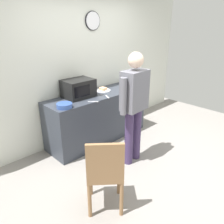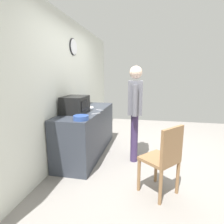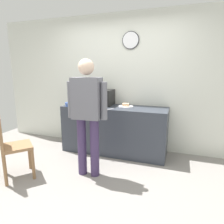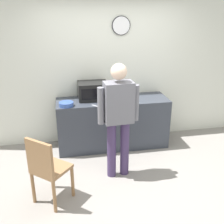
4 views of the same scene
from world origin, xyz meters
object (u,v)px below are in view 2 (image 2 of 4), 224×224
(fork_utensil, at_px, (100,110))
(spoon_utensil, at_px, (96,114))
(microwave, at_px, (75,105))
(wooden_chair, at_px, (164,157))
(sandwich_plate, at_px, (87,107))
(salad_bowl, at_px, (81,118))
(person_standing, at_px, (135,106))

(fork_utensil, relative_size, spoon_utensil, 1.00)
(microwave, height_order, fork_utensil, microwave)
(fork_utensil, xyz_separation_m, wooden_chair, (-1.10, -1.14, -0.36))
(wooden_chair, bearing_deg, microwave, 63.06)
(sandwich_plate, relative_size, spoon_utensil, 1.61)
(microwave, height_order, salad_bowl, microwave)
(spoon_utensil, distance_m, person_standing, 0.71)
(sandwich_plate, height_order, wooden_chair, sandwich_plate)
(salad_bowl, relative_size, person_standing, 0.14)
(sandwich_plate, bearing_deg, wooden_chair, -131.40)
(spoon_utensil, bearing_deg, wooden_chair, -124.40)
(wooden_chair, bearing_deg, salad_bowl, 76.51)
(spoon_utensil, bearing_deg, microwave, 91.17)
(fork_utensil, xyz_separation_m, spoon_utensil, (-0.33, -0.02, 0.00))
(wooden_chair, bearing_deg, fork_utensil, 46.08)
(fork_utensil, xyz_separation_m, person_standing, (-0.10, -0.68, 0.11))
(person_standing, bearing_deg, salad_bowl, 133.20)
(microwave, relative_size, wooden_chair, 0.53)
(salad_bowl, relative_size, wooden_chair, 0.25)
(microwave, relative_size, salad_bowl, 2.14)
(salad_bowl, xyz_separation_m, person_standing, (0.71, -0.75, 0.08))
(fork_utensil, relative_size, person_standing, 0.10)
(person_standing, xyz_separation_m, wooden_chair, (-1.00, -0.46, -0.47))
(sandwich_plate, xyz_separation_m, wooden_chair, (-1.29, -1.46, -0.38))
(fork_utensil, height_order, wooden_chair, wooden_chair)
(salad_bowl, height_order, wooden_chair, salad_bowl)
(microwave, xyz_separation_m, person_standing, (0.24, -1.03, -0.03))
(person_standing, bearing_deg, microwave, 103.08)
(salad_bowl, bearing_deg, fork_utensil, -4.85)
(microwave, height_order, sandwich_plate, microwave)
(sandwich_plate, bearing_deg, person_standing, -106.17)
(sandwich_plate, relative_size, wooden_chair, 0.29)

